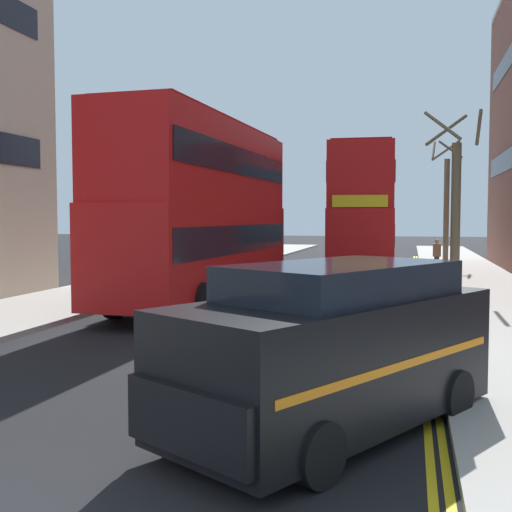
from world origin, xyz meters
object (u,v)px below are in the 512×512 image
object	(u,v)px
double_decker_bus_away	(203,207)
double_decker_bus_oncoming	(364,210)
taxi_minivan	(330,349)
pedestrian_far	(437,257)

from	to	relation	value
double_decker_bus_away	double_decker_bus_oncoming	world-z (taller)	same
double_decker_bus_away	taxi_minivan	xyz separation A→B (m)	(5.30, -10.91, -1.96)
double_decker_bus_away	double_decker_bus_oncoming	size ratio (longest dim) A/B	1.00
taxi_minivan	double_decker_bus_oncoming	bearing A→B (deg)	92.97
pedestrian_far	double_decker_bus_away	bearing A→B (deg)	-126.08
double_decker_bus_oncoming	pedestrian_far	size ratio (longest dim) A/B	6.73
taxi_minivan	pedestrian_far	world-z (taller)	taxi_minivan
double_decker_bus_away	double_decker_bus_oncoming	xyz separation A→B (m)	(4.22, 9.94, 0.00)
double_decker_bus_away	pedestrian_far	distance (m)	12.69
pedestrian_far	double_decker_bus_oncoming	bearing A→B (deg)	-176.66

